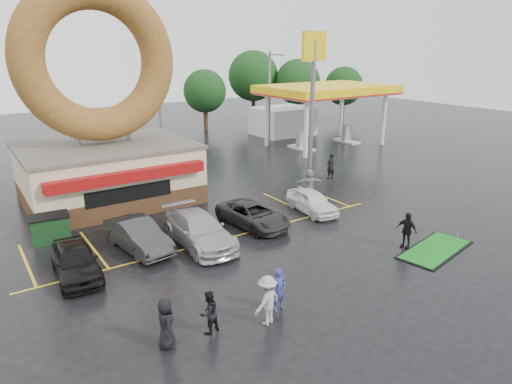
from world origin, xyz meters
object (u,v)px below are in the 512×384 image
donut_shop (104,132)px  car_black (75,261)px  streetlight_mid (160,105)px  dumpster (50,229)px  streetlight_right (270,96)px  shell_sign (313,75)px  person_cameraman (407,230)px  gas_station (307,105)px  putting_green (435,250)px  person_blue (279,290)px  car_grey (253,215)px  car_white (312,201)px  car_silver (199,230)px  car_dgrey (138,235)px

donut_shop → car_black: bearing=-114.6°
streetlight_mid → dumpster: (-11.50, -12.77, -4.13)m
streetlight_right → shell_sign: bearing=-106.8°
person_cameraman → gas_station: bearing=142.2°
gas_station → person_cameraman: gas_station is taller
streetlight_right → putting_green: bearing=-107.7°
person_blue → car_black: bearing=120.6°
car_grey → person_blue: (-3.82, -7.59, 0.20)m
streetlight_right → putting_green: (-8.11, -25.45, -4.75)m
person_blue → shell_sign: bearing=38.0°
gas_station → putting_green: bearing=-116.3°
putting_green → car_black: bearing=155.2°
car_white → dumpster: (-13.86, 4.18, -0.02)m
donut_shop → putting_green: donut_shop is taller
car_silver → person_cameraman: (8.34, -5.97, 0.13)m
shell_sign → streetlight_mid: bearing=135.3°
streetlight_mid → streetlight_right: same height
car_black → car_grey: (9.55, 0.59, -0.08)m
gas_station → car_silver: size_ratio=2.52×
car_white → dumpster: car_white is taller
gas_station → person_cameraman: (-13.05, -23.41, -2.79)m
gas_station → car_dgrey: 29.28m
streetlight_right → car_white: 20.79m
donut_shop → gas_station: 24.35m
car_grey → putting_green: 9.52m
donut_shop → person_cameraman: bearing=-57.2°
gas_station → person_blue: gas_station is taller
car_grey → car_silver: bearing=-178.1°
gas_station → shell_sign: size_ratio=1.29×
shell_sign → person_cameraman: 16.97m
streetlight_right → person_blue: 31.17m
streetlight_right → dumpster: 27.55m
person_blue → car_dgrey: bearing=98.6°
car_dgrey → car_silver: bearing=-29.9°
person_blue → streetlight_right: bearing=46.6°
car_dgrey → car_grey: 6.37m
shell_sign → person_cameraman: (-6.05, -14.47, -6.46)m
streetlight_right → car_grey: streetlight_right is taller
donut_shop → car_black: 11.06m
car_silver → car_grey: car_silver is taller
streetlight_right → dumpster: streetlight_right is taller
car_grey → car_white: 4.15m
gas_station → streetlight_mid: (-16.00, -0.02, 1.08)m
shell_sign → car_silver: size_ratio=1.96×
car_dgrey → person_cameraman: 13.16m
streetlight_right → person_cameraman: 26.30m
car_dgrey → person_blue: bearing=-80.4°
person_blue → putting_green: 9.54m
donut_shop → shell_sign: size_ratio=1.27×
shell_sign → person_blue: size_ratio=6.24×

